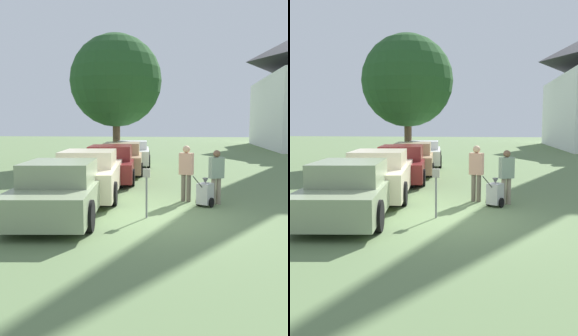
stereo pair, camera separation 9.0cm
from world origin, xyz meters
The scene contains 11 objects.
ground_plane centered at (0.00, 0.00, 0.00)m, with size 120.00×120.00×0.00m, color #607A4C.
parked_car_sage centered at (-2.52, 0.02, 0.68)m, with size 2.44×4.88×1.46m.
parked_car_cream centered at (-2.52, 2.81, 0.72)m, with size 2.46×5.07×1.54m.
parked_car_maroon centered at (-2.52, 6.28, 0.69)m, with size 2.49×4.98×1.50m.
parked_car_tan centered at (-2.52, 9.00, 0.69)m, with size 2.50×5.35×1.49m.
parked_car_white centered at (-2.52, 12.44, 0.68)m, with size 2.45×5.12×1.42m.
parking_meter centered at (-0.30, 0.12, 0.89)m, with size 0.18×0.09×1.28m.
person_worker centered at (0.69, 2.32, 1.00)m, with size 0.47×0.34×1.75m.
person_supervisor centered at (1.59, 2.02, 0.92)m, with size 0.47×0.37×1.63m.
equipment_cart centered at (1.25, 1.65, 0.39)m, with size 0.66×0.96×1.00m.
shade_tree centered at (-3.58, 12.96, 4.93)m, with size 5.42×5.42×7.65m.
Camera 1 is at (0.76, -9.24, 2.41)m, focal length 40.00 mm.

